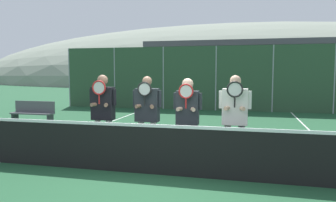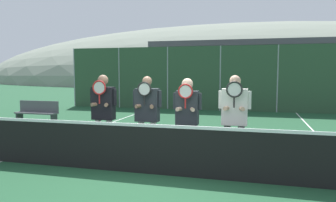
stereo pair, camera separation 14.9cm
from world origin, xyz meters
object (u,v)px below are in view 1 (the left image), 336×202
player_center_left (147,112)px  car_center (328,89)px  bench_courtside (33,112)px  player_leftmost (103,109)px  car_left_of_center (231,89)px  player_rightmost (235,114)px  player_center_right (187,114)px  car_far_left (142,88)px

player_center_left → car_center: 14.18m
car_center → bench_courtside: 14.75m
player_leftmost → car_left_of_center: size_ratio=0.40×
player_leftmost → bench_courtside: 5.74m
player_rightmost → bench_courtside: bearing=152.8°
player_rightmost → player_leftmost: bearing=179.8°
player_center_right → car_center: size_ratio=0.43×
car_far_left → bench_courtside: size_ratio=2.79×
player_rightmost → car_far_left: (-6.00, 12.54, -0.21)m
bench_courtside → player_leftmost: bearing=-39.8°
car_left_of_center → player_leftmost: bearing=-98.9°
player_leftmost → bench_courtside: (-4.38, 3.65, -0.64)m
player_leftmost → car_left_of_center: player_leftmost is taller
player_center_left → bench_courtside: bearing=146.2°
player_center_right → car_far_left: player_center_right is taller
player_leftmost → car_far_left: (-3.26, 12.53, -0.22)m
player_rightmost → bench_courtside: player_rightmost is taller
player_leftmost → car_center: 14.69m
car_far_left → bench_courtside: (-1.12, -8.88, -0.42)m
player_center_left → player_rightmost: 1.78m
player_center_right → bench_courtside: bearing=149.5°
car_far_left → player_rightmost: bearing=-64.4°
car_far_left → car_left_of_center: size_ratio=0.97×
player_center_left → car_left_of_center: size_ratio=0.39×
player_center_left → player_leftmost: bearing=-175.6°
player_center_right → player_rightmost: 0.92m
bench_courtside → car_left_of_center: bearing=55.2°
player_rightmost → car_left_of_center: 12.89m
player_center_right → bench_courtside: 7.22m
player_leftmost → car_far_left: player_leftmost is taller
bench_courtside → player_rightmost: bearing=-27.2°
player_leftmost → car_left_of_center: 13.02m
player_center_right → car_left_of_center: (0.20, 12.87, -0.19)m
player_leftmost → bench_courtside: player_leftmost is taller
player_center_left → car_center: size_ratio=0.44×
car_center → player_center_right: bearing=-112.5°
car_left_of_center → bench_courtside: bearing=-124.8°
player_center_left → bench_courtside: player_center_left is taller
player_center_left → car_left_of_center: player_center_left is taller
car_left_of_center → car_center: size_ratio=1.11×
car_far_left → player_center_right: bearing=-67.9°
player_leftmost → car_far_left: size_ratio=0.41×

